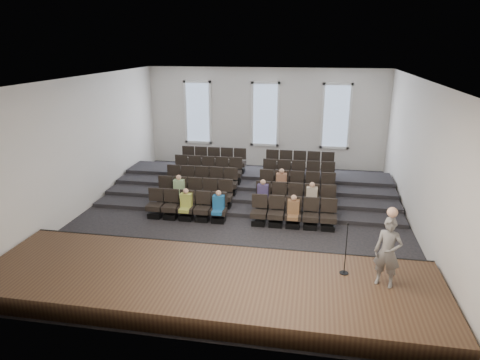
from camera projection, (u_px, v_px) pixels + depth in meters
The scene contains 14 objects.
ground at pixel (241, 217), 15.83m from camera, with size 14.00×14.00×0.00m, color black.
ceiling at pixel (242, 78), 14.29m from camera, with size 12.00×14.00×0.02m, color white.
wall_back at pixel (265, 118), 21.64m from camera, with size 12.00×0.04×5.00m, color silver.
wall_front at pixel (181, 236), 8.48m from camera, with size 12.00×0.04×5.00m, color silver.
wall_left at pixel (84, 144), 16.06m from camera, with size 0.04×14.00×5.00m, color silver.
wall_right at pixel (421, 159), 14.06m from camera, with size 0.04×14.00×5.00m, color silver.
stage at pixel (207, 284), 10.97m from camera, with size 11.80×3.60×0.50m, color #46301E.
stage_lip at pixel (222, 252), 12.63m from camera, with size 11.80×0.06×0.52m, color black.
risers at pixel (254, 185), 18.74m from camera, with size 11.80×4.80×0.60m.
seating_rows at pixel (248, 186), 17.06m from camera, with size 6.80×4.70×1.67m.
windows at pixel (265, 114), 21.51m from camera, with size 8.44×0.10×3.24m.
audience at pixel (247, 196), 15.69m from camera, with size 5.45×2.64×1.10m.
speaker at pixel (388, 252), 10.20m from camera, with size 0.64×0.42×1.75m, color slate.
mic_stand at pixel (345, 259), 10.86m from camera, with size 0.23×0.23×1.40m.
Camera 1 is at (2.51, -14.43, 6.16)m, focal length 32.00 mm.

